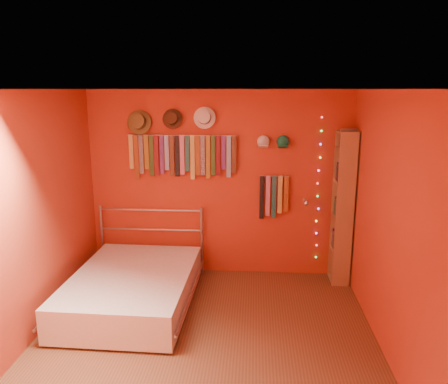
% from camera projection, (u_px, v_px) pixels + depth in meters
% --- Properties ---
extents(ground, '(3.50, 3.50, 0.00)m').
position_uv_depth(ground, '(205.00, 339.00, 4.47)').
color(ground, brown).
rests_on(ground, ground).
extents(back_wall, '(3.50, 0.02, 2.50)m').
position_uv_depth(back_wall, '(219.00, 184.00, 5.88)').
color(back_wall, '#A6241A').
rests_on(back_wall, ground).
extents(right_wall, '(0.02, 3.50, 2.50)m').
position_uv_depth(right_wall, '(391.00, 227.00, 4.06)').
color(right_wall, '#A6241A').
rests_on(right_wall, ground).
extents(left_wall, '(0.02, 3.50, 2.50)m').
position_uv_depth(left_wall, '(28.00, 219.00, 4.30)').
color(left_wall, '#A6241A').
rests_on(left_wall, ground).
extents(ceiling, '(3.50, 3.50, 0.02)m').
position_uv_depth(ceiling, '(203.00, 89.00, 3.89)').
color(ceiling, white).
rests_on(ceiling, back_wall).
extents(tie_rack, '(1.45, 0.03, 0.59)m').
position_uv_depth(tie_rack, '(182.00, 154.00, 5.75)').
color(tie_rack, '#ABABAF').
rests_on(tie_rack, back_wall).
extents(small_tie_rack, '(0.40, 0.03, 0.59)m').
position_uv_depth(small_tie_rack, '(273.00, 195.00, 5.79)').
color(small_tie_rack, '#ABABAF').
rests_on(small_tie_rack, back_wall).
extents(fedora_olive, '(0.32, 0.17, 0.31)m').
position_uv_depth(fedora_olive, '(139.00, 122.00, 5.66)').
color(fedora_olive, brown).
rests_on(fedora_olive, back_wall).
extents(fedora_brown, '(0.26, 0.14, 0.26)m').
position_uv_depth(fedora_brown, '(172.00, 118.00, 5.63)').
color(fedora_brown, '#452A18').
rests_on(fedora_brown, back_wall).
extents(fedora_white, '(0.28, 0.15, 0.28)m').
position_uv_depth(fedora_white, '(204.00, 117.00, 5.59)').
color(fedora_white, white).
rests_on(fedora_white, back_wall).
extents(cap_white, '(0.17, 0.21, 0.17)m').
position_uv_depth(cap_white, '(263.00, 142.00, 5.65)').
color(cap_white, white).
rests_on(cap_white, back_wall).
extents(cap_green, '(0.17, 0.21, 0.17)m').
position_uv_depth(cap_green, '(283.00, 142.00, 5.63)').
color(cap_green, '#1C7E5B').
rests_on(cap_green, back_wall).
extents(fairy_lights, '(0.05, 0.02, 1.92)m').
position_uv_depth(fairy_lights, '(318.00, 190.00, 5.76)').
color(fairy_lights, '#FF3333').
rests_on(fairy_lights, back_wall).
extents(reading_lamp, '(0.07, 0.31, 0.09)m').
position_uv_depth(reading_lamp, '(306.00, 203.00, 5.61)').
color(reading_lamp, '#ABABAF').
rests_on(reading_lamp, back_wall).
extents(bookshelf, '(0.25, 0.34, 2.00)m').
position_uv_depth(bookshelf, '(346.00, 207.00, 5.60)').
color(bookshelf, '#9E7747').
rests_on(bookshelf, ground).
extents(bed, '(1.47, 1.98, 0.95)m').
position_uv_depth(bed, '(133.00, 288.00, 5.12)').
color(bed, '#ABABAF').
rests_on(bed, ground).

